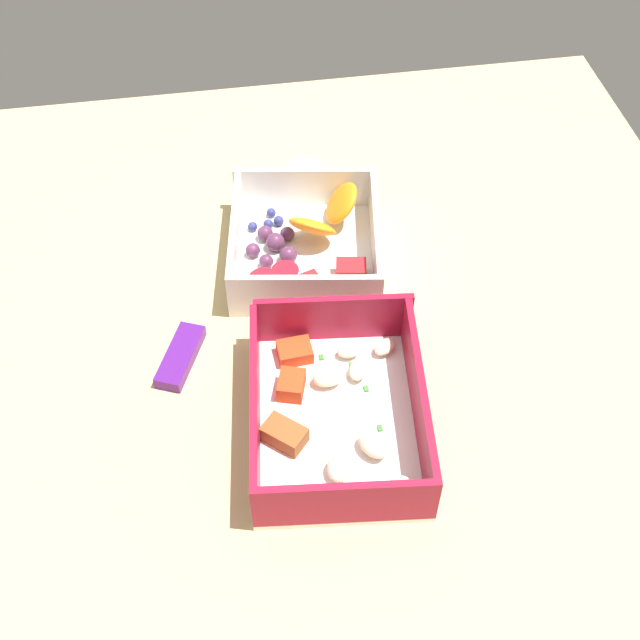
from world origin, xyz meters
TOP-DOWN VIEW (x-y plane):
  - table_surface at (0.00, 0.00)cm, footprint 80.00×80.00cm
  - pasta_container at (-10.73, 1.38)cm, footprint 20.46×16.12cm
  - fruit_bowl at (9.20, 0.89)cm, footprint 17.83×16.65cm
  - candy_bar at (-1.88, 13.95)cm, footprint 7.38×4.99cm
  - paper_cup_liner at (21.19, -0.81)cm, footprint 3.62×3.62cm

SIDE VIEW (x-z plane):
  - table_surface at x=0.00cm, z-range 0.00..2.00cm
  - candy_bar at x=-1.88cm, z-range 2.00..3.20cm
  - paper_cup_liner at x=21.19cm, z-range 2.00..3.88cm
  - pasta_container at x=-10.73cm, z-range 0.94..6.66cm
  - fruit_bowl at x=9.20cm, z-range 1.22..6.44cm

